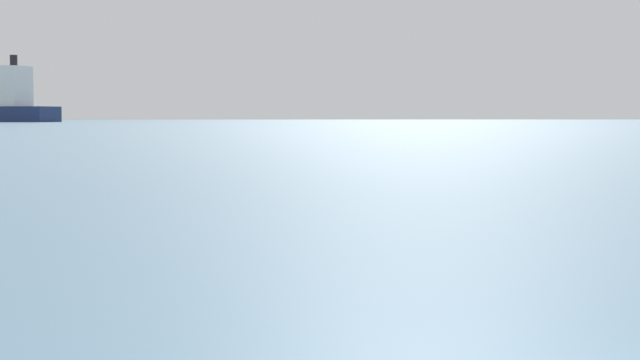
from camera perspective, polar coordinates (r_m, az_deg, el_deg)
name	(u,v)px	position (r m, az deg, el deg)	size (l,w,h in m)	color
distant_headland	(262,98)	(1508.66, -3.03, 4.29)	(1183.85, 442.20, 54.83)	#4C564C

